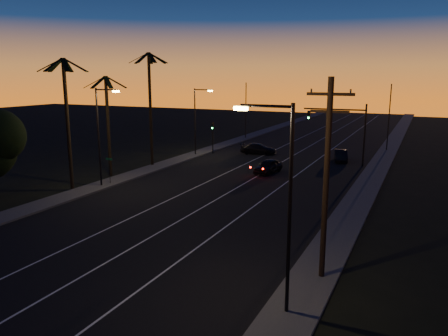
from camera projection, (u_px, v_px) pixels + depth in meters
The scene contains 21 objects.
road at pixel (252, 176), 44.56m from camera, with size 20.00×170.00×0.01m, color black.
sidewalk_left at pixel (160, 166), 49.19m from camera, with size 2.40×170.00×0.16m, color #393936.
sidewalk_right at pixel (366, 187), 39.90m from camera, with size 2.40×170.00×0.16m, color #393936.
lane_stripe_left at pixel (226, 173), 45.80m from camera, with size 0.12×160.00×0.01m, color silver.
lane_stripe_mid at pixel (257, 176), 44.35m from camera, with size 0.12×160.00×0.01m, color silver.
lane_stripe_right at pixel (290, 180), 42.90m from camera, with size 0.12×160.00×0.01m, color silver.
palm_near at pixel (67, 111), 37.69m from camera, with size 4.25×4.16×11.53m.
palm_mid at pixel (108, 115), 43.42m from camera, with size 4.25×4.16×10.03m.
palm_far at pixel (150, 98), 48.04m from camera, with size 4.25×4.16×12.53m.
streetlight_left_near at pixel (101, 130), 39.04m from camera, with size 2.55×0.26×9.00m.
streetlight_left_far at pixel (197, 116), 55.03m from camera, with size 2.55×0.26×8.50m.
streetlight_right_near at pixel (283, 194), 17.75m from camera, with size 2.55×0.26×9.00m.
street_sign at pixel (109, 167), 40.72m from camera, with size 0.70×0.06×2.60m.
utility_pole at pixel (326, 176), 20.93m from camera, with size 2.20×0.28×10.00m.
signal_mast at pixel (344, 123), 49.47m from camera, with size 7.10×0.41×7.00m.
signal_post at pixel (213, 132), 56.75m from camera, with size 0.28×0.37×4.20m.
far_pole_left at pixel (246, 111), 70.34m from camera, with size 0.14×0.14×9.00m, color black.
far_pole_right at pixel (389, 118), 58.56m from camera, with size 0.14×0.14×9.00m, color black.
lead_car at pixel (268, 166), 45.90m from camera, with size 2.28×4.88×1.44m.
right_car at pixel (341, 156), 52.17m from camera, with size 2.34×4.32×1.35m.
cross_car at pixel (258, 149), 57.00m from camera, with size 4.95×2.56×1.37m.
Camera 1 is at (15.79, -10.56, 10.02)m, focal length 35.00 mm.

